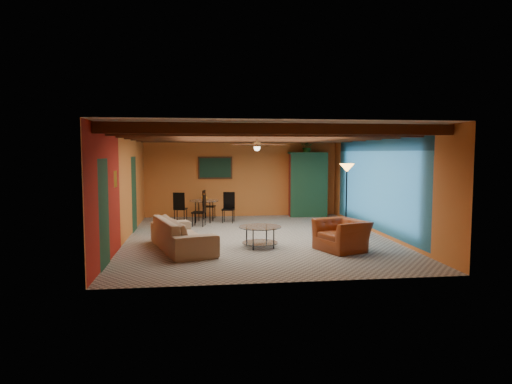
{
  "coord_description": "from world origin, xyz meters",
  "views": [
    {
      "loc": [
        -1.47,
        -11.23,
        2.16
      ],
      "look_at": [
        0.0,
        0.2,
        1.15
      ],
      "focal_mm": 31.64,
      "sensor_mm": 36.0,
      "label": 1
    }
  ],
  "objects": [
    {
      "name": "vase",
      "position": [
        -1.29,
        2.75,
        1.05
      ],
      "size": [
        0.2,
        0.2,
        0.21
      ],
      "primitive_type": "imported",
      "rotation": [
        0.0,
        0.0,
        -0.01
      ],
      "color": "orange",
      "rests_on": "dining_table"
    },
    {
      "name": "ceiling_fan",
      "position": [
        0.0,
        0.0,
        2.36
      ],
      "size": [
        1.5,
        1.5,
        0.44
      ],
      "primitive_type": null,
      "color": "#472614",
      "rests_on": "ceiling"
    },
    {
      "name": "armoire",
      "position": [
        2.2,
        3.7,
        1.06
      ],
      "size": [
        1.25,
        0.69,
        2.11
      ],
      "primitive_type": "cube",
      "rotation": [
        0.0,
        0.0,
        -0.08
      ],
      "color": "maroon",
      "rests_on": "ground"
    },
    {
      "name": "potted_plant",
      "position": [
        2.2,
        3.7,
        2.36
      ],
      "size": [
        0.53,
        0.49,
        0.5
      ],
      "primitive_type": "imported",
      "rotation": [
        0.0,
        0.0,
        -0.26
      ],
      "color": "#26661E",
      "rests_on": "armoire"
    },
    {
      "name": "dining_table",
      "position": [
        -1.29,
        2.75,
        0.47
      ],
      "size": [
        2.18,
        2.18,
        0.94
      ],
      "primitive_type": null,
      "rotation": [
        0.0,
        0.0,
        -0.23
      ],
      "color": "silver",
      "rests_on": "ground"
    },
    {
      "name": "coffee_table",
      "position": [
        -0.08,
        -1.17,
        0.25
      ],
      "size": [
        1.14,
        1.14,
        0.49
      ],
      "primitive_type": null,
      "rotation": [
        0.0,
        0.0,
        0.19
      ],
      "color": "white",
      "rests_on": "ground"
    },
    {
      "name": "floor_lamp",
      "position": [
        2.33,
        -0.03,
        0.94
      ],
      "size": [
        0.39,
        0.39,
        1.89
      ],
      "primitive_type": null,
      "rotation": [
        0.0,
        0.0,
        0.02
      ],
      "color": "black",
      "rests_on": "ground"
    },
    {
      "name": "painting",
      "position": [
        -0.9,
        3.96,
        1.65
      ],
      "size": [
        1.05,
        0.03,
        0.65
      ],
      "primitive_type": "cube",
      "color": "black",
      "rests_on": "wall_back"
    },
    {
      "name": "room",
      "position": [
        0.0,
        0.11,
        2.36
      ],
      "size": [
        6.52,
        8.01,
        2.71
      ],
      "color": "gray",
      "rests_on": "ground"
    },
    {
      "name": "armchair",
      "position": [
        1.67,
        -1.73,
        0.34
      ],
      "size": [
        1.23,
        1.31,
        0.68
      ],
      "primitive_type": "imported",
      "rotation": [
        0.0,
        0.0,
        -1.2
      ],
      "color": "maroon",
      "rests_on": "ground"
    },
    {
      "name": "sofa",
      "position": [
        -1.84,
        -1.18,
        0.35
      ],
      "size": [
        1.59,
        2.56,
        0.7
      ],
      "primitive_type": "imported",
      "rotation": [
        0.0,
        0.0,
        1.87
      ],
      "color": "#8F755C",
      "rests_on": "ground"
    }
  ]
}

